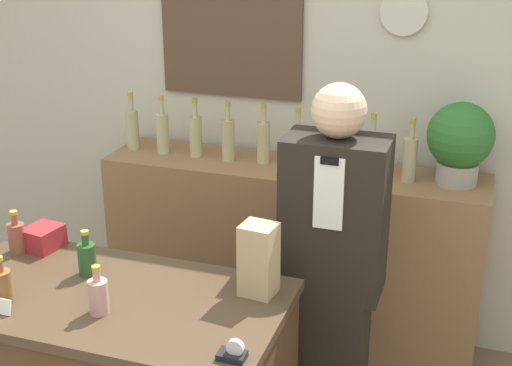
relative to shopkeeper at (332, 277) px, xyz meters
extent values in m
cube|color=beige|center=(-0.45, 0.98, 0.53)|extent=(5.20, 0.06, 2.70)
cube|color=brown|center=(-0.79, 0.93, 0.76)|extent=(0.78, 0.02, 0.54)
cylinder|color=beige|center=(0.10, 0.93, 0.97)|extent=(0.23, 0.03, 0.23)
cube|color=#8E6642|center=(-0.38, 0.70, -0.31)|extent=(1.97, 0.43, 1.02)
cube|color=#463524|center=(-0.71, -0.58, 0.08)|extent=(1.30, 0.69, 0.04)
cube|color=black|center=(0.00, 0.00, -0.44)|extent=(0.31, 0.25, 0.76)
cube|color=black|center=(0.00, 0.00, 0.28)|extent=(0.41, 0.25, 0.66)
cube|color=white|center=(0.00, -0.13, 0.42)|extent=(0.12, 0.01, 0.29)
cube|color=black|center=(0.00, -0.13, 0.55)|extent=(0.07, 0.01, 0.03)
sphere|color=#DBB293|center=(0.00, 0.00, 0.71)|extent=(0.22, 0.22, 0.22)
cylinder|color=#9E998E|center=(0.43, 0.73, 0.26)|extent=(0.19, 0.19, 0.11)
sphere|color=#2D6B2D|center=(0.43, 0.73, 0.44)|extent=(0.31, 0.31, 0.31)
cube|color=tan|center=(-0.19, -0.39, 0.24)|extent=(0.14, 0.13, 0.28)
cube|color=black|center=(-0.14, -0.81, 0.11)|extent=(0.09, 0.06, 0.02)
cylinder|color=silver|center=(-0.13, -0.81, 0.15)|extent=(0.06, 0.02, 0.06)
cube|color=white|center=(-1.01, -0.82, 0.13)|extent=(0.09, 0.02, 0.06)
cube|color=maroon|center=(-1.16, -0.32, 0.15)|extent=(0.15, 0.17, 0.09)
cylinder|color=brown|center=(-1.24, -0.39, 0.17)|extent=(0.07, 0.07, 0.13)
cylinder|color=brown|center=(-1.24, -0.39, 0.25)|extent=(0.03, 0.03, 0.04)
cylinder|color=#B29933|center=(-1.24, -0.39, 0.28)|extent=(0.03, 0.03, 0.01)
cylinder|color=brown|center=(-1.04, -0.75, 0.17)|extent=(0.07, 0.07, 0.13)
cylinder|color=#264E27|center=(-0.87, -0.46, 0.17)|extent=(0.07, 0.07, 0.13)
cylinder|color=#264E27|center=(-0.87, -0.46, 0.25)|extent=(0.03, 0.03, 0.04)
cylinder|color=#B29933|center=(-0.87, -0.46, 0.28)|extent=(0.03, 0.03, 0.01)
cylinder|color=tan|center=(-0.68, -0.70, 0.17)|extent=(0.07, 0.07, 0.13)
cylinder|color=tan|center=(-0.68, -0.70, 0.25)|extent=(0.03, 0.03, 0.04)
cylinder|color=#B29933|center=(-0.68, -0.70, 0.28)|extent=(0.03, 0.03, 0.01)
cylinder|color=tan|center=(-1.28, 0.71, 0.31)|extent=(0.07, 0.07, 0.21)
cylinder|color=tan|center=(-1.28, 0.71, 0.46)|extent=(0.03, 0.03, 0.08)
cylinder|color=#B29933|center=(-1.28, 0.71, 0.51)|extent=(0.03, 0.03, 0.03)
cylinder|color=tan|center=(-1.09, 0.70, 0.31)|extent=(0.07, 0.07, 0.21)
cylinder|color=tan|center=(-1.09, 0.70, 0.46)|extent=(0.03, 0.03, 0.08)
cylinder|color=#B29933|center=(-1.09, 0.70, 0.51)|extent=(0.03, 0.03, 0.03)
cylinder|color=tan|center=(-0.91, 0.71, 0.31)|extent=(0.07, 0.07, 0.21)
cylinder|color=tan|center=(-0.91, 0.71, 0.46)|extent=(0.03, 0.03, 0.08)
cylinder|color=#B29933|center=(-0.91, 0.71, 0.51)|extent=(0.03, 0.03, 0.03)
cylinder|color=tan|center=(-0.72, 0.70, 0.31)|extent=(0.07, 0.07, 0.21)
cylinder|color=tan|center=(-0.72, 0.70, 0.46)|extent=(0.03, 0.03, 0.08)
cylinder|color=#B29933|center=(-0.72, 0.70, 0.51)|extent=(0.03, 0.03, 0.03)
cylinder|color=tan|center=(-0.53, 0.72, 0.31)|extent=(0.07, 0.07, 0.21)
cylinder|color=tan|center=(-0.53, 0.72, 0.46)|extent=(0.03, 0.03, 0.08)
cylinder|color=#B29933|center=(-0.53, 0.72, 0.51)|extent=(0.03, 0.03, 0.03)
cylinder|color=tan|center=(-0.35, 0.70, 0.31)|extent=(0.07, 0.07, 0.21)
cylinder|color=tan|center=(-0.35, 0.70, 0.46)|extent=(0.03, 0.03, 0.08)
cylinder|color=#B29933|center=(-0.35, 0.70, 0.51)|extent=(0.03, 0.03, 0.03)
cylinder|color=tan|center=(-0.16, 0.71, 0.31)|extent=(0.07, 0.07, 0.21)
cylinder|color=tan|center=(-0.16, 0.71, 0.46)|extent=(0.03, 0.03, 0.08)
cylinder|color=#B29933|center=(-0.16, 0.71, 0.51)|extent=(0.03, 0.03, 0.03)
cylinder|color=tan|center=(0.02, 0.71, 0.31)|extent=(0.07, 0.07, 0.21)
cylinder|color=tan|center=(0.02, 0.71, 0.46)|extent=(0.03, 0.03, 0.08)
cylinder|color=#B29933|center=(0.02, 0.71, 0.51)|extent=(0.03, 0.03, 0.03)
cylinder|color=tan|center=(0.21, 0.69, 0.31)|extent=(0.07, 0.07, 0.21)
cylinder|color=tan|center=(0.21, 0.69, 0.46)|extent=(0.03, 0.03, 0.08)
cylinder|color=#B29933|center=(0.21, 0.69, 0.51)|extent=(0.03, 0.03, 0.03)
camera|label=1|loc=(0.54, -2.59, 1.43)|focal=50.00mm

